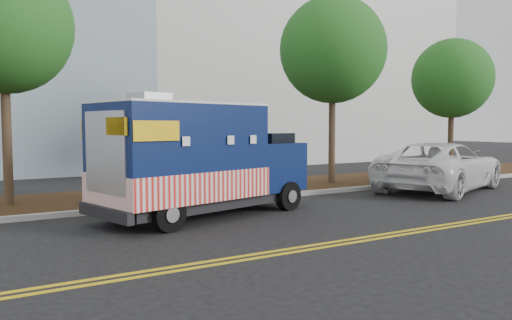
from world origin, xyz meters
TOP-DOWN VIEW (x-y plane):
  - ground at (0.00, 0.00)m, footprint 120.00×120.00m
  - curb at (0.00, 1.40)m, footprint 120.00×0.18m
  - mulch_strip at (0.00, 3.50)m, footprint 120.00×4.00m
  - centerline_near at (0.00, -4.45)m, footprint 120.00×0.10m
  - centerline_far at (0.00, -4.70)m, footprint 120.00×0.10m
  - tree_a at (-5.59, 3.41)m, footprint 3.80×3.80m
  - tree_c at (5.87, 2.95)m, footprint 4.15×4.15m
  - tree_d at (13.13, 3.05)m, footprint 3.69×3.69m
  - sign_post at (-2.70, 1.77)m, footprint 0.06×0.06m
  - food_truck at (-1.44, -0.39)m, footprint 6.39×3.59m
  - white_car at (8.57, -0.07)m, footprint 7.05×4.87m

SIDE VIEW (x-z plane):
  - ground at x=0.00m, z-range 0.00..0.00m
  - centerline_near at x=0.00m, z-range 0.00..0.01m
  - centerline_far at x=0.00m, z-range 0.00..0.01m
  - curb at x=0.00m, z-range 0.00..0.15m
  - mulch_strip at x=0.00m, z-range 0.00..0.15m
  - white_car at x=8.57m, z-range 0.00..1.79m
  - sign_post at x=-2.70m, z-range 0.00..2.40m
  - food_truck at x=-1.44m, z-range -0.15..3.04m
  - tree_d at x=13.13m, z-range 1.36..7.81m
  - tree_a at x=-5.59m, z-range 1.63..8.73m
  - tree_c at x=5.87m, z-range 1.62..9.04m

